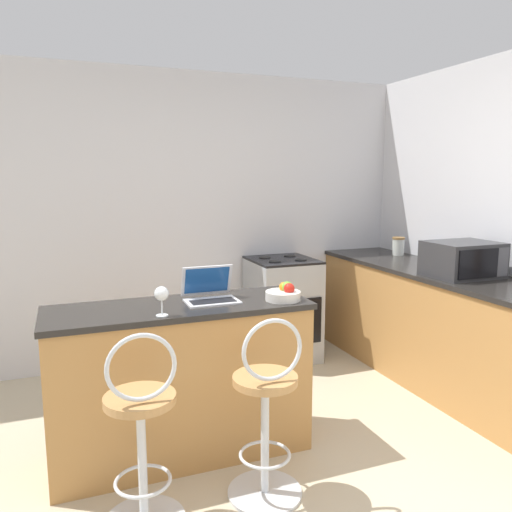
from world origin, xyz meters
TOP-DOWN VIEW (x-y plane):
  - ground_plane at (0.00, 0.00)m, footprint 20.00×20.00m
  - wall_back at (0.00, 2.41)m, footprint 12.00×0.06m
  - breakfast_bar at (-0.48, 0.77)m, footprint 1.54×0.54m
  - counter_right at (1.71, 0.94)m, footprint 0.68×2.91m
  - bar_stool_near at (-0.80, 0.20)m, footprint 0.40×0.40m
  - bar_stool_far at (-0.16, 0.20)m, footprint 0.40×0.40m
  - laptop at (-0.28, 0.81)m, footprint 0.31×0.26m
  - microwave at (1.69, 0.83)m, footprint 0.51×0.41m
  - stove_range at (0.76, 2.06)m, footprint 0.57×0.61m
  - mug_blue at (1.94, 1.50)m, footprint 0.09×0.08m
  - wine_glass_short at (-0.62, 0.57)m, footprint 0.08×0.08m
  - storage_jar at (1.89, 1.87)m, footprint 0.12×0.12m
  - fruit_bowl at (0.14, 0.65)m, footprint 0.21×0.21m

SIDE VIEW (x-z plane):
  - ground_plane at x=0.00m, z-range 0.00..0.00m
  - bar_stool_near at x=-0.80m, z-range -0.03..0.96m
  - bar_stool_far at x=-0.16m, z-range -0.03..0.96m
  - stove_range at x=0.76m, z-range 0.00..0.94m
  - counter_right at x=1.71m, z-range 0.00..0.94m
  - breakfast_bar at x=-0.48m, z-range 0.00..0.94m
  - fruit_bowl at x=0.14m, z-range 0.92..1.03m
  - mug_blue at x=1.94m, z-range 0.94..1.03m
  - laptop at x=-0.28m, z-range 0.88..1.09m
  - storage_jar at x=1.89m, z-range 0.94..1.11m
  - wine_glass_short at x=-0.62m, z-range 0.97..1.13m
  - microwave at x=1.69m, z-range 0.94..1.20m
  - wall_back at x=0.00m, z-range 0.00..2.60m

